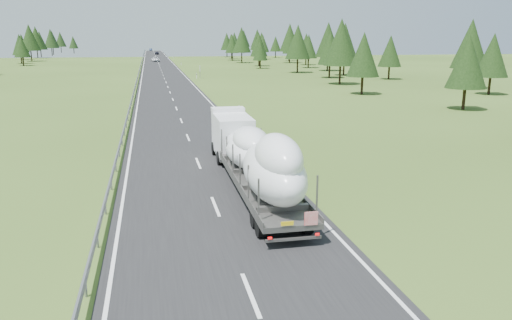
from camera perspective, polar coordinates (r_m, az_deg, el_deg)
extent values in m
plane|color=#37501A|center=(25.20, -4.66, -5.35)|extent=(400.00, 400.00, 0.00)
cube|color=black|center=(123.93, -10.69, 9.82)|extent=(10.00, 400.00, 0.02)
cube|color=slate|center=(123.88, -13.19, 9.97)|extent=(0.08, 400.00, 0.32)
cylinder|color=slate|center=(25.05, -16.84, -5.31)|extent=(0.10, 0.10, 0.60)
cube|color=silver|center=(54.99, -1.95, 5.74)|extent=(0.12, 0.07, 1.00)
cube|color=black|center=(54.95, -1.96, 6.07)|extent=(0.13, 0.08, 0.12)
cube|color=silver|center=(104.34, -6.80, 9.51)|extent=(0.12, 0.07, 1.00)
cube|color=black|center=(104.31, -6.80, 9.69)|extent=(0.13, 0.08, 0.12)
cube|color=silver|center=(154.10, -8.54, 10.84)|extent=(0.12, 0.07, 1.00)
cube|color=black|center=(154.09, -8.55, 10.96)|extent=(0.13, 0.08, 0.12)
cube|color=silver|center=(203.98, -9.44, 11.52)|extent=(0.12, 0.07, 1.00)
cube|color=black|center=(203.97, -9.45, 11.61)|extent=(0.13, 0.08, 0.12)
cube|color=silver|center=(253.91, -9.99, 11.92)|extent=(0.12, 0.07, 1.00)
cube|color=black|center=(253.90, -10.00, 12.00)|extent=(0.13, 0.08, 0.12)
cube|color=silver|center=(303.86, -10.36, 12.20)|extent=(0.12, 0.07, 1.00)
cube|color=black|center=(303.86, -10.36, 12.26)|extent=(0.13, 0.08, 0.12)
cube|color=silver|center=(353.83, -10.63, 12.39)|extent=(0.12, 0.07, 1.00)
cube|color=black|center=(353.82, -10.63, 12.45)|extent=(0.13, 0.08, 0.12)
cylinder|color=slate|center=(104.36, -6.42, 9.80)|extent=(0.08, 0.08, 2.00)
cube|color=silver|center=(104.30, -6.43, 10.35)|extent=(0.05, 0.90, 1.20)
cylinder|color=black|center=(81.97, 25.13, 7.86)|extent=(0.36, 0.36, 3.03)
cone|color=black|center=(81.73, 25.44, 10.78)|extent=(4.72, 4.72, 6.32)
cylinder|color=black|center=(91.17, 23.02, 8.79)|extent=(0.36, 0.36, 3.83)
cone|color=black|center=(90.96, 23.35, 12.12)|extent=(5.95, 5.95, 7.97)
cylinder|color=black|center=(104.97, 14.95, 9.71)|extent=(0.36, 0.36, 2.96)
cone|color=black|center=(104.79, 15.09, 11.95)|extent=(4.61, 4.61, 6.18)
cylinder|color=black|center=(113.92, 10.00, 10.48)|extent=(0.36, 0.36, 3.85)
cone|color=black|center=(113.75, 10.12, 13.17)|extent=(5.99, 5.99, 8.02)
cylinder|color=black|center=(128.84, 8.17, 10.97)|extent=(0.36, 0.36, 4.06)
cone|color=black|center=(128.69, 8.25, 13.48)|extent=(6.32, 6.32, 8.46)
cylinder|color=black|center=(140.82, 5.99, 11.07)|extent=(0.36, 0.36, 3.08)
cone|color=black|center=(140.68, 6.03, 12.81)|extent=(4.80, 4.80, 6.43)
cylinder|color=black|center=(155.58, 5.72, 11.36)|extent=(0.36, 0.36, 3.21)
cone|color=black|center=(155.45, 5.76, 13.00)|extent=(4.99, 4.99, 6.69)
cylinder|color=black|center=(167.51, 3.85, 11.76)|extent=(0.36, 0.36, 4.29)
cone|color=black|center=(167.40, 3.88, 13.79)|extent=(6.67, 6.67, 8.94)
cylinder|color=black|center=(181.22, 3.79, 11.71)|extent=(0.36, 0.36, 3.02)
cone|color=black|center=(181.11, 3.81, 13.04)|extent=(4.70, 4.70, 6.30)
cylinder|color=black|center=(194.62, 0.79, 11.91)|extent=(0.36, 0.36, 3.14)
cone|color=black|center=(194.52, 0.79, 13.19)|extent=(4.88, 4.88, 6.54)
cylinder|color=black|center=(209.48, 2.24, 12.01)|extent=(0.36, 0.36, 2.94)
cone|color=black|center=(209.38, 2.25, 13.13)|extent=(4.58, 4.58, 6.13)
cylinder|color=black|center=(224.98, -0.04, 12.18)|extent=(0.36, 0.36, 3.15)
cone|color=black|center=(224.89, -0.04, 13.29)|extent=(4.90, 4.90, 6.57)
cylinder|color=black|center=(234.68, 0.64, 12.30)|extent=(0.36, 0.36, 3.57)
cone|color=black|center=(234.60, 0.64, 13.51)|extent=(5.55, 5.55, 7.44)
cylinder|color=black|center=(248.38, 0.14, 12.45)|extent=(0.36, 0.36, 4.11)
cone|color=black|center=(248.30, 0.14, 13.76)|extent=(6.39, 6.39, 8.56)
cylinder|color=black|center=(264.27, -1.40, 12.52)|extent=(0.36, 0.36, 4.03)
cone|color=black|center=(264.19, -1.40, 13.73)|extent=(6.27, 6.27, 8.39)
cylinder|color=black|center=(279.72, -2.84, 12.52)|extent=(0.36, 0.36, 3.42)
cone|color=black|center=(279.65, -2.86, 13.49)|extent=(5.32, 5.32, 7.12)
cylinder|color=black|center=(294.53, -2.48, 12.63)|extent=(0.36, 0.36, 3.75)
cone|color=black|center=(294.46, -2.49, 13.64)|extent=(5.83, 5.83, 7.80)
cylinder|color=black|center=(63.50, 22.68, 6.67)|extent=(0.36, 0.36, 2.94)
cone|color=black|center=(63.19, 23.03, 10.34)|extent=(4.58, 4.58, 6.13)
cylinder|color=black|center=(76.36, 12.03, 8.52)|extent=(0.36, 0.36, 3.08)
cone|color=black|center=(76.10, 12.20, 11.72)|extent=(4.79, 4.79, 6.41)
cylinder|color=black|center=(91.94, 9.57, 9.76)|extent=(0.36, 0.36, 3.93)
cone|color=black|center=(91.73, 9.71, 13.15)|extent=(6.11, 6.11, 8.18)
cylinder|color=black|center=(106.41, 8.39, 10.14)|extent=(0.36, 0.36, 3.22)
cone|color=black|center=(106.23, 8.48, 12.55)|extent=(5.00, 5.00, 6.70)
cylinder|color=black|center=(121.10, 4.76, 10.82)|extent=(0.36, 0.36, 3.80)
cone|color=black|center=(120.94, 4.81, 13.32)|extent=(5.92, 5.92, 7.92)
cylinder|color=black|center=(137.04, 0.47, 10.95)|extent=(0.36, 0.36, 2.54)
cone|color=black|center=(136.91, 0.48, 12.43)|extent=(3.95, 3.95, 5.29)
cylinder|color=black|center=(148.75, 0.33, 11.32)|extent=(0.36, 0.36, 3.26)
cone|color=black|center=(148.62, 0.34, 13.06)|extent=(5.07, 5.07, 6.78)
cylinder|color=black|center=(167.50, -1.64, 11.72)|extent=(0.36, 0.36, 3.91)
cone|color=black|center=(167.39, -1.65, 13.58)|extent=(6.09, 6.09, 8.15)
cylinder|color=black|center=(183.79, -2.73, 11.78)|extent=(0.36, 0.36, 3.19)
cone|color=black|center=(183.68, -2.75, 13.16)|extent=(4.96, 4.96, 6.64)
cylinder|color=black|center=(196.52, -2.80, 11.89)|extent=(0.36, 0.36, 3.00)
cone|color=black|center=(196.42, -2.82, 13.11)|extent=(4.67, 4.67, 6.26)
cylinder|color=black|center=(216.91, -3.34, 12.13)|extent=(0.36, 0.36, 3.42)
cone|color=black|center=(216.82, -3.36, 13.38)|extent=(5.33, 5.33, 7.13)
cylinder|color=black|center=(165.40, -25.07, 10.24)|extent=(0.36, 0.36, 2.92)
cone|color=black|center=(165.28, -25.22, 11.64)|extent=(4.54, 4.54, 6.07)
cylinder|color=black|center=(179.07, -25.25, 10.45)|extent=(0.36, 0.36, 3.17)
cone|color=black|center=(178.96, -25.40, 11.85)|extent=(4.93, 4.93, 6.60)
cylinder|color=black|center=(194.07, -24.30, 10.88)|extent=(0.36, 0.36, 4.32)
cone|color=black|center=(193.97, -24.48, 12.64)|extent=(6.72, 6.72, 8.99)
cylinder|color=black|center=(208.28, -25.08, 10.78)|extent=(0.36, 0.36, 3.22)
cone|color=black|center=(208.19, -25.21, 12.00)|extent=(5.01, 5.01, 6.71)
cylinder|color=black|center=(224.55, -23.71, 11.18)|extent=(0.36, 0.36, 4.28)
cone|color=black|center=(224.46, -23.86, 12.69)|extent=(6.65, 6.65, 8.91)
cylinder|color=black|center=(233.39, -23.36, 11.19)|extent=(0.36, 0.36, 3.65)
cone|color=black|center=(233.30, -23.48, 12.43)|extent=(5.68, 5.68, 7.60)
cylinder|color=black|center=(246.61, -22.29, 11.42)|extent=(0.36, 0.36, 4.06)
cone|color=black|center=(246.53, -22.41, 12.73)|extent=(6.31, 6.31, 8.45)
cylinder|color=black|center=(263.66, -22.16, 11.51)|extent=(0.36, 0.36, 3.84)
cone|color=black|center=(263.58, -22.27, 12.66)|extent=(5.97, 5.97, 7.99)
cylinder|color=black|center=(278.74, -20.09, 11.67)|extent=(0.36, 0.36, 3.00)
cone|color=black|center=(278.67, -20.16, 12.52)|extent=(4.67, 4.67, 6.25)
cylinder|color=black|center=(294.13, -21.37, 11.71)|extent=(0.36, 0.36, 3.75)
cone|color=black|center=(294.07, -21.47, 12.72)|extent=(5.83, 5.83, 7.81)
cube|color=white|center=(34.30, -2.71, 2.93)|extent=(2.36, 4.68, 2.61)
cube|color=black|center=(36.53, -3.32, 4.34)|extent=(2.15, 0.09, 1.31)
cube|color=white|center=(36.06, -3.27, 5.79)|extent=(2.34, 1.14, 0.28)
cube|color=#605E5A|center=(33.67, -2.43, 0.53)|extent=(2.35, 2.81, 0.23)
cylinder|color=black|center=(36.05, -4.80, 1.32)|extent=(0.33, 0.93, 0.93)
cylinder|color=black|center=(36.36, -1.45, 1.47)|extent=(0.33, 0.93, 0.93)
cylinder|color=black|center=(33.16, -4.15, 0.22)|extent=(0.33, 0.93, 0.93)
cylinder|color=black|center=(33.51, -0.52, 0.40)|extent=(0.33, 0.93, 0.93)
cube|color=#605E5A|center=(26.05, 0.45, -2.67)|extent=(2.61, 13.07, 0.24)
cube|color=#605E5A|center=(25.76, -2.24, -2.33)|extent=(0.15, 13.06, 0.22)
cube|color=#605E5A|center=(26.27, 3.10, -2.02)|extent=(0.15, 13.06, 0.22)
cube|color=#605E5A|center=(20.28, 0.42, -4.55)|extent=(0.07, 0.07, 1.77)
cube|color=#605E5A|center=(20.93, 7.08, -4.08)|extent=(0.07, 0.07, 1.77)
cube|color=#605E5A|center=(22.37, -0.81, -2.78)|extent=(0.07, 0.07, 1.77)
cube|color=#605E5A|center=(22.96, 5.28, -2.40)|extent=(0.07, 0.07, 1.77)
cube|color=#605E5A|center=(24.49, -1.82, -1.31)|extent=(0.07, 0.07, 1.77)
cube|color=#605E5A|center=(25.02, 3.78, -1.00)|extent=(0.07, 0.07, 1.77)
cube|color=#605E5A|center=(26.62, -2.67, -0.07)|extent=(0.07, 0.07, 1.77)
cube|color=#605E5A|center=(27.12, 2.51, 0.19)|extent=(0.07, 0.07, 1.77)
cube|color=#605E5A|center=(28.78, -3.39, 0.98)|extent=(0.07, 0.07, 1.77)
cube|color=#605E5A|center=(29.23, 1.43, 1.21)|extent=(0.07, 0.07, 1.77)
cube|color=#605E5A|center=(30.94, -4.01, 1.88)|extent=(0.07, 0.07, 1.77)
cube|color=#605E5A|center=(31.37, 0.49, 2.08)|extent=(0.07, 0.07, 1.77)
cylinder|color=black|center=(21.32, 0.65, -7.62)|extent=(0.38, 0.94, 0.93)
cylinder|color=black|center=(21.83, 5.96, -7.17)|extent=(0.38, 0.94, 0.93)
cylinder|color=black|center=(22.34, 0.03, -6.59)|extent=(0.38, 0.94, 0.93)
cylinder|color=black|center=(22.82, 5.10, -6.19)|extent=(0.38, 0.94, 0.93)
cube|color=#605E5A|center=(20.28, 4.42, -8.96)|extent=(2.33, 0.13, 0.11)
cube|color=red|center=(20.11, 6.44, -6.64)|extent=(0.56, 0.04, 0.56)
cube|color=yellow|center=(19.89, 3.73, -7.25)|extent=(0.51, 0.04, 0.17)
cube|color=red|center=(19.93, 1.74, -8.91)|extent=(0.17, 0.06, 0.09)
cube|color=red|center=(20.45, 7.14, -8.41)|extent=(0.17, 0.06, 0.09)
ellipsoid|color=white|center=(22.87, 2.06, -1.39)|extent=(2.62, 6.72, 2.56)
ellipsoid|color=white|center=(21.86, 2.61, 0.31)|extent=(1.98, 4.26, 2.05)
ellipsoid|color=white|center=(28.96, -0.96, 1.24)|extent=(2.64, 6.57, 1.92)
ellipsoid|color=white|center=(28.04, -0.65, 2.22)|extent=(2.00, 4.16, 1.54)
imported|color=white|center=(178.92, -11.41, 11.22)|extent=(2.80, 5.73, 1.57)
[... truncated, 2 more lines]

